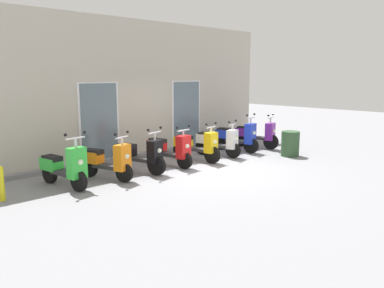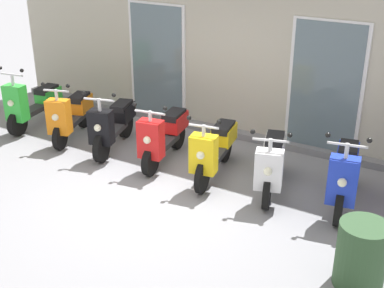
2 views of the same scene
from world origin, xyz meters
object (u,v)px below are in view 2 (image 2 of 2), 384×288
object	(u,v)px
scooter_orange	(71,114)
trash_bin	(361,255)
scooter_green	(33,103)
scooter_blue	(344,174)
scooter_white	(272,162)
scooter_yellow	(214,148)
scooter_black	(113,124)
scooter_red	(164,135)

from	to	relation	value
scooter_orange	trash_bin	size ratio (longest dim) A/B	1.90
scooter_green	scooter_blue	size ratio (longest dim) A/B	0.97
scooter_white	scooter_yellow	bearing A→B (deg)	-179.56
scooter_orange	scooter_yellow	world-z (taller)	scooter_orange
scooter_orange	scooter_white	size ratio (longest dim) A/B	0.99
scooter_black	scooter_blue	world-z (taller)	scooter_blue
scooter_black	scooter_orange	bearing A→B (deg)	-179.50
scooter_orange	trash_bin	distance (m)	5.79
scooter_blue	trash_bin	world-z (taller)	scooter_blue
scooter_yellow	scooter_green	bearing A→B (deg)	178.58
scooter_blue	scooter_black	bearing A→B (deg)	-178.57
scooter_blue	scooter_orange	bearing A→B (deg)	-178.75
scooter_orange	scooter_blue	distance (m)	4.96
scooter_yellow	scooter_white	xyz separation A→B (m)	(0.94, 0.01, -0.01)
scooter_green	trash_bin	distance (m)	6.82
scooter_green	scooter_red	bearing A→B (deg)	-0.88
scooter_red	scooter_yellow	world-z (taller)	same
scooter_orange	scooter_black	xyz separation A→B (m)	(0.97, 0.01, -0.01)
scooter_green	scooter_white	world-z (taller)	scooter_green
scooter_orange	trash_bin	xyz separation A→B (m)	(5.59, -1.50, -0.09)
scooter_orange	scooter_green	bearing A→B (deg)	175.36
scooter_green	scooter_orange	bearing A→B (deg)	-4.64
scooter_orange	trash_bin	bearing A→B (deg)	-15.05
scooter_blue	trash_bin	bearing A→B (deg)	-68.41
scooter_green	scooter_orange	xyz separation A→B (m)	(1.04, -0.08, 0.01)
scooter_red	scooter_orange	bearing A→B (deg)	-178.91
scooter_orange	scooter_blue	bearing A→B (deg)	1.25
scooter_yellow	trash_bin	xyz separation A→B (m)	(2.62, -1.49, -0.09)
scooter_orange	scooter_black	distance (m)	0.97
scooter_yellow	scooter_white	world-z (taller)	scooter_yellow
scooter_yellow	trash_bin	size ratio (longest dim) A/B	2.12
scooter_yellow	scooter_blue	size ratio (longest dim) A/B	1.02
scooter_orange	scooter_red	world-z (taller)	scooter_orange
scooter_red	scooter_blue	bearing A→B (deg)	1.36
scooter_yellow	scooter_black	bearing A→B (deg)	179.33
scooter_blue	scooter_yellow	bearing A→B (deg)	-176.44
scooter_orange	scooter_white	xyz separation A→B (m)	(3.92, -0.01, -0.00)
scooter_green	scooter_blue	distance (m)	6.00
scooter_black	scooter_yellow	bearing A→B (deg)	-0.67
scooter_orange	scooter_yellow	distance (m)	2.98
scooter_yellow	trash_bin	world-z (taller)	scooter_yellow
scooter_black	scooter_red	bearing A→B (deg)	1.64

